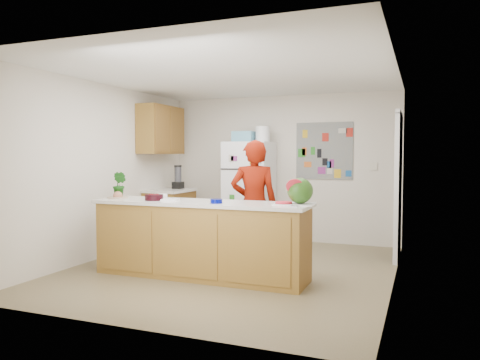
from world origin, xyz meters
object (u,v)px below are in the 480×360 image
at_px(refrigerator, 249,192).
at_px(watermelon, 300,191).
at_px(person, 254,205).
at_px(cherry_bowl, 154,197).

xyz_separation_m(refrigerator, watermelon, (1.46, -2.31, 0.23)).
height_order(refrigerator, watermelon, refrigerator).
bearing_deg(refrigerator, watermelon, -57.72).
xyz_separation_m(person, watermelon, (0.76, -0.58, 0.24)).
distance_m(refrigerator, watermelon, 2.74).
bearing_deg(person, refrigerator, -87.18).
height_order(refrigerator, person, refrigerator).
height_order(refrigerator, cherry_bowl, refrigerator).
distance_m(refrigerator, cherry_bowl, 2.50).
bearing_deg(watermelon, person, 142.58).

